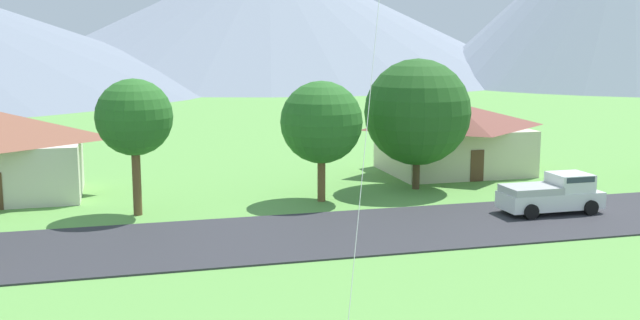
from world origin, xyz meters
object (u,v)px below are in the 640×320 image
at_px(house_leftmost, 454,136).
at_px(pickup_truck_white_west_side, 553,194).
at_px(tree_near_left, 134,118).
at_px(house_left_center, 0,153).
at_px(tree_center, 417,112).
at_px(tree_near_right, 321,122).

relative_size(house_leftmost, pickup_truck_white_west_side, 1.84).
relative_size(house_leftmost, tree_near_left, 1.38).
xyz_separation_m(house_left_center, tree_center, (23.52, -3.79, 2.07)).
relative_size(house_left_center, tree_near_left, 1.33).
relative_size(tree_near_left, tree_center, 0.90).
bearing_deg(pickup_truck_white_west_side, house_leftmost, 88.64).
distance_m(house_leftmost, house_left_center, 28.13).
bearing_deg(tree_near_left, pickup_truck_white_west_side, -14.52).
xyz_separation_m(house_leftmost, tree_near_right, (-10.95, -6.46, 1.96)).
bearing_deg(tree_near_right, pickup_truck_white_west_side, -29.58).
bearing_deg(tree_center, tree_near_right, -164.32).
xyz_separation_m(house_leftmost, tree_near_left, (-20.88, -7.18, 2.56)).
bearing_deg(house_left_center, tree_near_right, -17.99).
relative_size(tree_center, tree_near_right, 1.17).
xyz_separation_m(tree_near_left, tree_center, (16.27, 2.50, -0.37)).
height_order(tree_near_right, pickup_truck_white_west_side, tree_near_right).
bearing_deg(tree_near_right, tree_near_left, -175.86).
xyz_separation_m(house_leftmost, tree_center, (-4.60, -4.68, 2.19)).
distance_m(house_leftmost, tree_near_right, 12.87).
relative_size(house_leftmost, house_left_center, 1.04).
xyz_separation_m(tree_near_left, tree_near_right, (9.92, 0.72, -0.60)).
height_order(tree_center, pickup_truck_white_west_side, tree_center).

